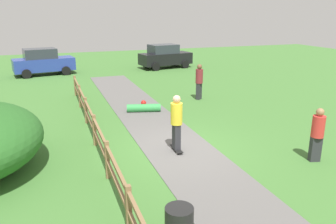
{
  "coord_description": "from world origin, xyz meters",
  "views": [
    {
      "loc": [
        -3.88,
        -9.87,
        4.48
      ],
      "look_at": [
        0.02,
        1.08,
        1.0
      ],
      "focal_mm": 36.02,
      "sensor_mm": 36.0,
      "label": 1
    }
  ],
  "objects_px": {
    "skater_fallen": "(144,107)",
    "bystander_red": "(317,132)",
    "skater_riding": "(176,120)",
    "parked_car_blue": "(43,62)",
    "bystander_maroon": "(199,80)",
    "parked_car_black": "(165,56)"
  },
  "relations": [
    {
      "from": "skater_fallen",
      "to": "bystander_red",
      "type": "height_order",
      "value": "bystander_red"
    },
    {
      "from": "skater_riding",
      "to": "parked_car_blue",
      "type": "height_order",
      "value": "same"
    },
    {
      "from": "bystander_maroon",
      "to": "skater_fallen",
      "type": "bearing_deg",
      "value": -159.61
    },
    {
      "from": "bystander_maroon",
      "to": "parked_car_blue",
      "type": "relative_size",
      "value": 0.42
    },
    {
      "from": "bystander_red",
      "to": "parked_car_black",
      "type": "distance_m",
      "value": 18.65
    },
    {
      "from": "skater_fallen",
      "to": "bystander_maroon",
      "type": "relative_size",
      "value": 0.85
    },
    {
      "from": "skater_riding",
      "to": "bystander_red",
      "type": "relative_size",
      "value": 1.11
    },
    {
      "from": "skater_riding",
      "to": "parked_car_black",
      "type": "distance_m",
      "value": 17.28
    },
    {
      "from": "skater_riding",
      "to": "bystander_maroon",
      "type": "xyz_separation_m",
      "value": [
        3.61,
        6.09,
        -0.05
      ]
    },
    {
      "from": "skater_riding",
      "to": "bystander_red",
      "type": "xyz_separation_m",
      "value": [
        3.78,
        -2.14,
        -0.15
      ]
    },
    {
      "from": "skater_fallen",
      "to": "parked_car_black",
      "type": "bearing_deg",
      "value": 66.45
    },
    {
      "from": "bystander_maroon",
      "to": "parked_car_black",
      "type": "relative_size",
      "value": 0.42
    },
    {
      "from": "skater_riding",
      "to": "bystander_maroon",
      "type": "height_order",
      "value": "skater_riding"
    },
    {
      "from": "parked_car_blue",
      "to": "skater_fallen",
      "type": "bearing_deg",
      "value": -69.53
    },
    {
      "from": "bystander_red",
      "to": "parked_car_black",
      "type": "xyz_separation_m",
      "value": [
        1.51,
        18.59,
        0.02
      ]
    },
    {
      "from": "skater_riding",
      "to": "skater_fallen",
      "type": "bearing_deg",
      "value": 87.25
    },
    {
      "from": "skater_fallen",
      "to": "bystander_maroon",
      "type": "xyz_separation_m",
      "value": [
        3.37,
        1.25,
        0.84
      ]
    },
    {
      "from": "skater_riding",
      "to": "parked_car_blue",
      "type": "distance_m",
      "value": 16.95
    },
    {
      "from": "skater_fallen",
      "to": "parked_car_blue",
      "type": "height_order",
      "value": "parked_car_blue"
    },
    {
      "from": "parked_car_black",
      "to": "bystander_maroon",
      "type": "bearing_deg",
      "value": -99.26
    },
    {
      "from": "skater_fallen",
      "to": "parked_car_black",
      "type": "relative_size",
      "value": 0.36
    },
    {
      "from": "bystander_maroon",
      "to": "parked_car_blue",
      "type": "height_order",
      "value": "parked_car_blue"
    }
  ]
}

